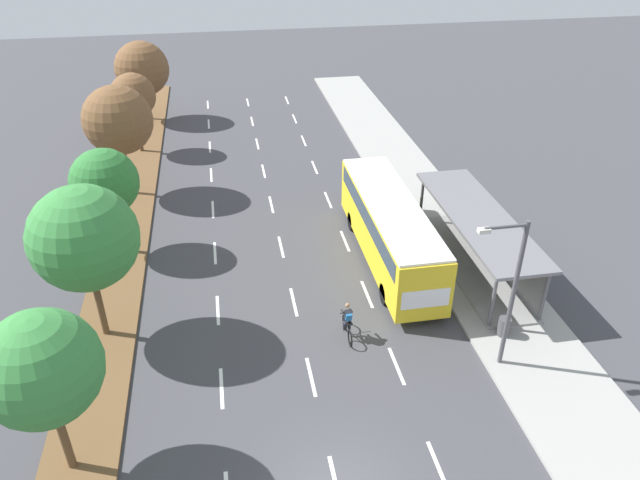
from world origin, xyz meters
TOP-DOWN VIEW (x-y plane):
  - median_strip at (-8.30, 20.00)m, footprint 2.60×52.00m
  - sidewalk_right at (9.25, 20.00)m, footprint 4.50×52.00m
  - lane_divider_left at (-3.50, 17.82)m, footprint 0.14×46.64m
  - lane_divider_center at (0.00, 17.82)m, footprint 0.14×46.64m
  - lane_divider_right at (3.50, 17.82)m, footprint 0.14×46.64m
  - bus_shelter at (9.53, 11.71)m, footprint 2.90×10.35m
  - bus at (5.25, 13.11)m, footprint 2.54×11.29m
  - cyclist at (1.92, 7.56)m, footprint 0.46×1.82m
  - median_tree_nearest at (-8.48, 2.68)m, footprint 3.62×3.62m
  - median_tree_second at (-8.26, 9.53)m, footprint 4.27×4.27m
  - median_tree_third at (-8.50, 16.38)m, footprint 3.37×3.37m
  - median_tree_fourth at (-8.48, 23.22)m, footprint 4.07×4.07m
  - median_tree_fifth at (-8.34, 30.07)m, footprint 3.11×3.11m
  - median_tree_farthest at (-8.25, 36.92)m, footprint 4.21×4.21m
  - streetlight at (7.42, 4.83)m, footprint 1.91×0.24m
  - trash_bin at (8.45, 6.39)m, footprint 0.52×0.52m

SIDE VIEW (x-z plane):
  - lane_divider_left at x=-3.50m, z-range 0.00..0.01m
  - lane_divider_center at x=0.00m, z-range 0.00..0.01m
  - lane_divider_right at x=3.50m, z-range 0.00..0.01m
  - median_strip at x=-8.30m, z-range 0.00..0.12m
  - sidewalk_right at x=9.25m, z-range 0.00..0.15m
  - trash_bin at x=8.45m, z-range 0.15..1.00m
  - cyclist at x=1.92m, z-range -0.06..1.65m
  - bus_shelter at x=9.53m, z-range 0.44..3.30m
  - bus at x=5.25m, z-range 0.38..3.75m
  - streetlight at x=7.42m, z-range 0.64..7.14m
  - median_tree_third at x=-8.50m, z-range 1.23..6.86m
  - median_tree_fifth at x=-8.34m, z-range 1.34..6.92m
  - median_tree_farthest at x=-8.25m, z-range 1.10..7.27m
  - median_tree_nearest at x=-8.48m, z-range 1.36..7.49m
  - median_tree_fourth at x=-8.48m, z-range 1.44..8.17m
  - median_tree_second at x=-8.26m, z-range 1.41..8.28m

